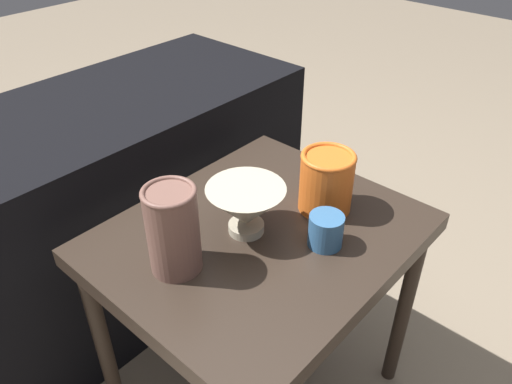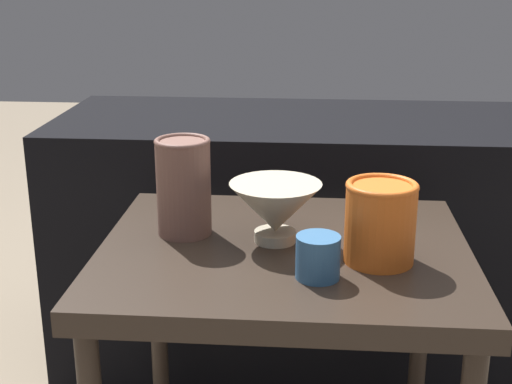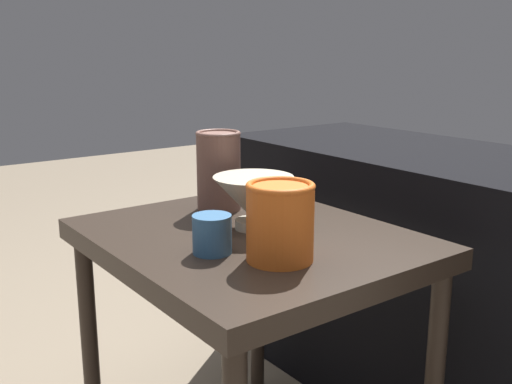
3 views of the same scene
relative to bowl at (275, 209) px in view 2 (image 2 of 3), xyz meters
The scene contains 6 objects.
table 0.13m from the bowl, 52.66° to the right, with size 0.63×0.53×0.56m.
couch_backdrop 0.64m from the bowl, 88.25° to the left, with size 1.17×0.50×0.65m.
bowl is the anchor object (origin of this frame).
vase_textured_left 0.17m from the bowl, behind, with size 0.10×0.10×0.17m.
vase_colorful_right 0.19m from the bowl, 22.72° to the right, with size 0.12×0.12×0.13m.
cup 0.16m from the bowl, 62.97° to the right, with size 0.07×0.07×0.07m.
Camera 2 is at (0.04, -1.13, 1.02)m, focal length 50.00 mm.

